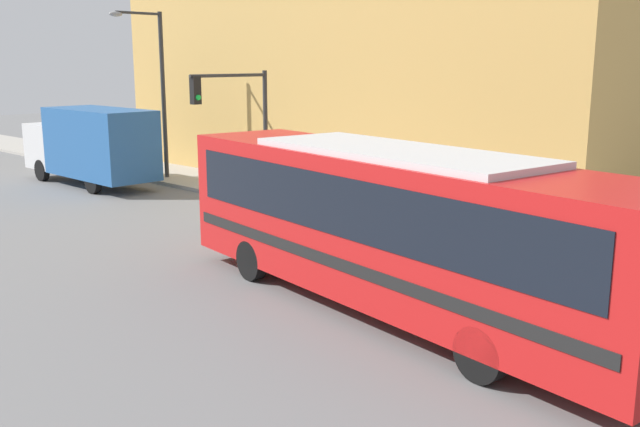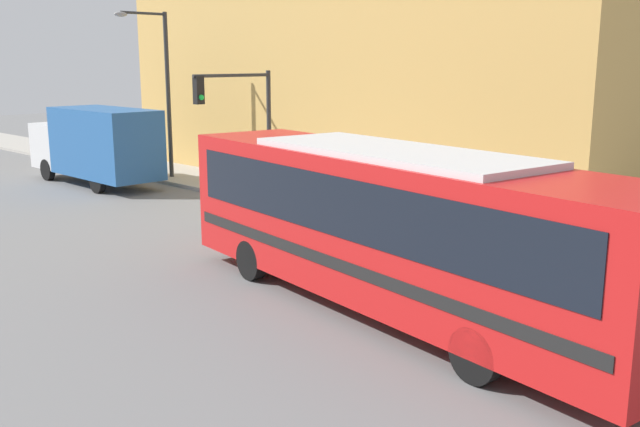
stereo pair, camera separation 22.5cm
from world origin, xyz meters
name	(u,v)px [view 2 (the right image)]	position (x,y,z in m)	size (l,w,h in m)	color
ground_plane	(458,314)	(0.00, 0.00, 0.00)	(120.00, 120.00, 0.00)	slate
sidewalk	(163,171)	(6.15, 20.00, 0.07)	(3.30, 70.00, 0.14)	#A8A399
building_facade	(354,82)	(10.80, 12.58, 4.10)	(6.00, 23.17, 8.19)	tan
city_bus	(393,220)	(-0.86, 1.04, 1.91)	(4.20, 11.81, 3.33)	red
delivery_truck	(96,143)	(2.53, 19.17, 1.70)	(2.23, 7.28, 3.13)	#265999
fire_hydrant	(443,219)	(5.10, 3.97, 0.54)	(0.26, 0.35, 0.81)	#999999
traffic_light_pole	(242,111)	(4.03, 11.63, 3.27)	(3.28, 0.35, 4.51)	#2D2D2D
street_lamp	(161,80)	(5.04, 18.06, 4.18)	(2.38, 0.28, 6.78)	#2D2D2D
pedestrian_near_corner	(243,164)	(6.03, 14.09, 0.99)	(0.34, 0.34, 1.68)	slate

